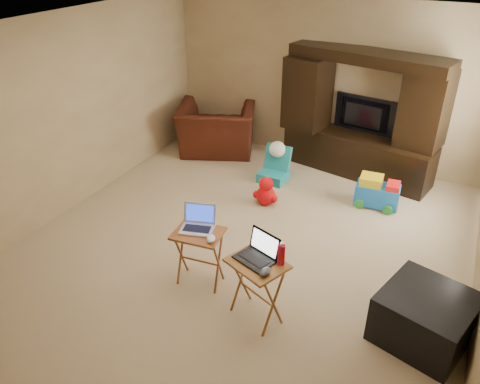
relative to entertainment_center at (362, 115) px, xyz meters
The scene contains 19 objects.
floor 2.70m from the entertainment_center, 105.73° to the right, with size 5.50×5.50×0.00m, color #C7AF8A.
ceiling 2.98m from the entertainment_center, 105.73° to the right, with size 5.50×5.50×0.00m, color silver.
wall_back 0.82m from the entertainment_center, 155.41° to the left, with size 5.00×5.00×0.00m, color tan.
wall_front 5.24m from the entertainment_center, 97.54° to the right, with size 5.00×5.00×0.00m, color tan.
wall_left 4.02m from the entertainment_center, 142.60° to the right, with size 5.50×5.50×0.00m, color tan.
entertainment_center is the anchor object (origin of this frame).
television 0.09m from the entertainment_center, 90.00° to the left, with size 0.94×0.12×0.54m, color black.
recliner 2.37m from the entertainment_center, behind, with size 1.23×1.08×0.80m, color #42160E.
child_rocker 1.48m from the entertainment_center, 140.97° to the right, with size 0.39×0.45×0.52m, color teal, non-canonical shape.
plush_toy 1.87m from the entertainment_center, 119.55° to the right, with size 0.37×0.31×0.41m, color red, non-canonical shape.
push_toy 1.24m from the entertainment_center, 59.23° to the right, with size 0.58×0.42×0.44m, color blue, non-canonical shape.
ottoman 3.46m from the entertainment_center, 65.49° to the right, with size 0.76×0.76×0.49m, color black.
tray_table_left 3.47m from the entertainment_center, 104.00° to the right, with size 0.49×0.39×0.64m, color #9E5326.
tray_table_right 3.57m from the entertainment_center, 91.18° to the right, with size 0.51×0.41×0.66m, color #A76C28.
laptop_left 3.40m from the entertainment_center, 104.61° to the right, with size 0.33×0.27×0.24m, color #B7B6BB.
laptop_right 3.51m from the entertainment_center, 91.84° to the right, with size 0.35×0.29×0.24m, color black.
mouse_left 3.45m from the entertainment_center, 100.64° to the right, with size 0.08×0.13×0.05m, color white.
mouse_right 3.65m from the entertainment_center, 89.09° to the right, with size 0.09×0.13×0.06m, color #414146.
water_bottle 3.45m from the entertainment_center, 87.88° to the right, with size 0.07×0.07×0.20m, color #BB0B2B.
Camera 1 is at (1.98, -4.20, 3.32)m, focal length 35.00 mm.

